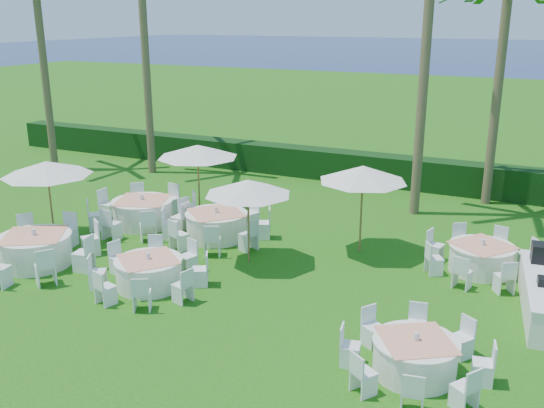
% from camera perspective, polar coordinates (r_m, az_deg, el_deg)
% --- Properties ---
extents(ground, '(120.00, 120.00, 0.00)m').
position_cam_1_polar(ground, '(15.04, -8.54, -8.52)').
color(ground, '#1A5C0F').
rests_on(ground, ground).
extents(hedge, '(34.00, 1.00, 1.20)m').
position_cam_1_polar(hedge, '(25.11, 6.66, 3.60)').
color(hedge, black).
rests_on(hedge, ground).
extents(ocean, '(260.00, 260.00, 0.00)m').
position_cam_1_polar(ocean, '(113.61, 21.88, 12.85)').
color(ocean, '#071546').
rests_on(ocean, ground).
extents(banquet_table_a, '(3.42, 3.42, 1.02)m').
position_cam_1_polar(banquet_table_a, '(17.68, -21.36, -3.96)').
color(banquet_table_a, white).
rests_on(banquet_table_a, ground).
extents(banquet_table_b, '(2.93, 2.93, 0.90)m').
position_cam_1_polar(banquet_table_b, '(15.50, -11.50, -6.29)').
color(banquet_table_b, white).
rests_on(banquet_table_b, ground).
extents(banquet_table_c, '(2.85, 2.85, 0.87)m').
position_cam_1_polar(banquet_table_c, '(12.06, 13.31, -13.75)').
color(banquet_table_c, white).
rests_on(banquet_table_c, ground).
extents(banquet_table_d, '(3.42, 3.42, 1.03)m').
position_cam_1_polar(banquet_table_d, '(19.97, -12.07, -0.72)').
color(banquet_table_d, white).
rests_on(banquet_table_d, ground).
extents(banquet_table_e, '(3.23, 3.23, 0.99)m').
position_cam_1_polar(banquet_table_e, '(18.48, -5.25, -1.94)').
color(banquet_table_e, white).
rests_on(banquet_table_e, ground).
extents(banquet_table_f, '(2.99, 2.99, 0.91)m').
position_cam_1_polar(banquet_table_f, '(16.97, 19.10, -4.79)').
color(banquet_table_f, white).
rests_on(banquet_table_f, ground).
extents(umbrella_a, '(2.62, 2.62, 2.43)m').
position_cam_1_polar(umbrella_a, '(18.97, -20.43, 3.16)').
color(umbrella_a, brown).
rests_on(umbrella_a, ground).
extents(umbrella_b, '(2.36, 2.36, 2.35)m').
position_cam_1_polar(umbrella_b, '(16.10, -2.27, 1.59)').
color(umbrella_b, brown).
rests_on(umbrella_b, ground).
extents(umbrella_c, '(2.70, 2.70, 2.42)m').
position_cam_1_polar(umbrella_c, '(20.30, -7.02, 4.96)').
color(umbrella_c, brown).
rests_on(umbrella_c, ground).
extents(umbrella_d, '(2.49, 2.49, 2.55)m').
position_cam_1_polar(umbrella_d, '(16.97, 8.56, 2.84)').
color(umbrella_d, brown).
rests_on(umbrella_d, ground).
extents(buffet_table, '(1.19, 3.67, 1.28)m').
position_cam_1_polar(buffet_table, '(15.22, 23.96, -7.73)').
color(buffet_table, white).
rests_on(buffet_table, ground).
extents(palm_a, '(4.41, 4.08, 10.01)m').
position_cam_1_polar(palm_a, '(26.07, -11.90, 14.70)').
color(palm_a, brown).
rests_on(palm_a, ground).
extents(palm_c, '(4.35, 4.29, 11.00)m').
position_cam_1_polar(palm_c, '(20.42, 14.39, 15.32)').
color(palm_c, brown).
rests_on(palm_c, ground).
extents(palm_d, '(4.41, 4.06, 7.90)m').
position_cam_1_polar(palm_d, '(22.47, 20.56, 10.85)').
color(palm_d, brown).
rests_on(palm_d, ground).
extents(palm_f, '(4.12, 4.40, 8.75)m').
position_cam_1_polar(palm_f, '(27.99, -20.76, 12.81)').
color(palm_f, brown).
rests_on(palm_f, ground).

